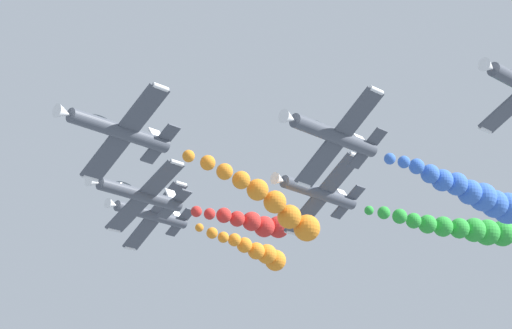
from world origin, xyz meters
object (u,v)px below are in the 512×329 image
airplane_lead (118,130)px  airplane_left_inner (333,135)px  airplane_trailing (150,214)px  airplane_right_inner (139,194)px  airplane_left_outer (318,192)px

airplane_lead → airplane_left_inner: bearing=-129.9°
airplane_lead → airplane_left_inner: size_ratio=1.00×
airplane_trailing → airplane_left_inner: bearing=161.6°
airplane_right_inner → airplane_trailing: size_ratio=1.00×
airplane_lead → airplane_left_inner: 15.93m
airplane_right_inner → airplane_left_inner: bearing=-178.7°
airplane_lead → airplane_trailing: bearing=-45.5°
airplane_right_inner → airplane_left_outer: bearing=-136.6°
airplane_left_inner → airplane_trailing: size_ratio=1.00×
airplane_lead → airplane_left_outer: size_ratio=1.00×
airplane_lead → airplane_right_inner: airplane_lead is taller
airplane_right_inner → airplane_trailing: bearing=-44.6°
airplane_lead → airplane_left_inner: airplane_left_inner is taller
airplane_left_outer → airplane_trailing: size_ratio=1.00×
airplane_right_inner → airplane_left_outer: (-11.24, -10.63, 0.18)m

